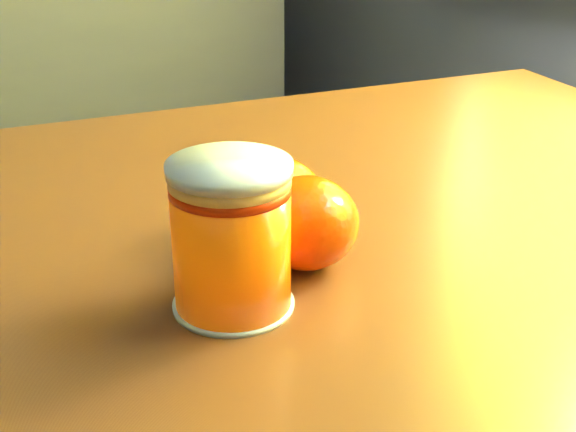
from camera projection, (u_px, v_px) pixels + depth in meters
table at (261, 356)px, 0.62m from camera, size 1.10×0.85×0.75m
juice_glass at (231, 238)px, 0.48m from camera, size 0.07×0.07×0.09m
orange_front at (275, 199)px, 0.58m from camera, size 0.09×0.09×0.06m
orange_back at (306, 223)px, 0.54m from camera, size 0.09×0.09×0.06m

